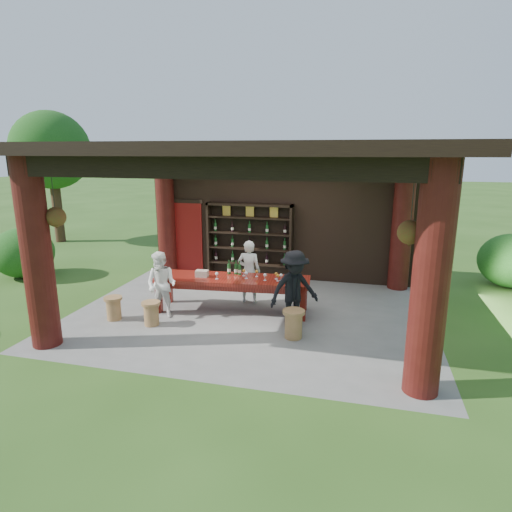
% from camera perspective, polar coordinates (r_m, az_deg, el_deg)
% --- Properties ---
extents(ground, '(90.00, 90.00, 0.00)m').
position_cam_1_polar(ground, '(9.26, -0.61, -7.50)').
color(ground, '#2D5119').
rests_on(ground, ground).
extents(pavilion, '(7.50, 6.00, 3.60)m').
position_cam_1_polar(pavilion, '(9.13, -0.04, 6.03)').
color(pavilion, slate).
rests_on(pavilion, ground).
extents(wine_shelf, '(2.31, 0.35, 2.03)m').
position_cam_1_polar(wine_shelf, '(11.42, -0.87, 1.97)').
color(wine_shelf, black).
rests_on(wine_shelf, ground).
extents(tasting_table, '(3.37, 1.16, 0.75)m').
position_cam_1_polar(tasting_table, '(9.16, -3.21, -3.58)').
color(tasting_table, '#63150E').
rests_on(tasting_table, ground).
extents(stool_near_left, '(0.37, 0.37, 0.48)m').
position_cam_1_polar(stool_near_left, '(8.78, -13.79, -7.36)').
color(stool_near_left, olive).
rests_on(stool_near_left, ground).
extents(stool_near_right, '(0.41, 0.41, 0.54)m').
position_cam_1_polar(stool_near_right, '(8.00, 5.03, -8.91)').
color(stool_near_right, olive).
rests_on(stool_near_right, ground).
extents(stool_far_left, '(0.37, 0.37, 0.48)m').
position_cam_1_polar(stool_far_left, '(9.27, -18.45, -6.54)').
color(stool_far_left, olive).
rests_on(stool_far_left, ground).
extents(host, '(0.54, 0.36, 1.44)m').
position_cam_1_polar(host, '(9.65, -0.94, -2.10)').
color(host, silver).
rests_on(host, ground).
extents(guest_woman, '(0.71, 0.57, 1.38)m').
position_cam_1_polar(guest_woman, '(9.03, -12.49, -3.76)').
color(guest_woman, white).
rests_on(guest_woman, ground).
extents(guest_man, '(1.15, 1.04, 1.55)m').
position_cam_1_polar(guest_man, '(8.28, 5.11, -4.52)').
color(guest_man, black).
rests_on(guest_man, ground).
extents(table_bottles, '(0.32, 0.11, 0.31)m').
position_cam_1_polar(table_bottles, '(9.33, -2.85, -1.51)').
color(table_bottles, '#194C1E').
rests_on(table_bottles, tasting_table).
extents(table_glasses, '(1.40, 0.44, 0.15)m').
position_cam_1_polar(table_glasses, '(8.99, 0.24, -2.61)').
color(table_glasses, silver).
rests_on(table_glasses, tasting_table).
extents(napkin_basket, '(0.28, 0.20, 0.14)m').
position_cam_1_polar(napkin_basket, '(9.22, -7.22, -2.34)').
color(napkin_basket, '#BF6672').
rests_on(napkin_basket, tasting_table).
extents(shrubs, '(14.57, 8.05, 1.36)m').
position_cam_1_polar(shrubs, '(8.85, 6.76, -4.71)').
color(shrubs, '#194C14').
rests_on(shrubs, ground).
extents(trees, '(21.48, 11.99, 4.80)m').
position_cam_1_polar(trees, '(9.98, 20.57, 12.96)').
color(trees, '#3F2819').
rests_on(trees, ground).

